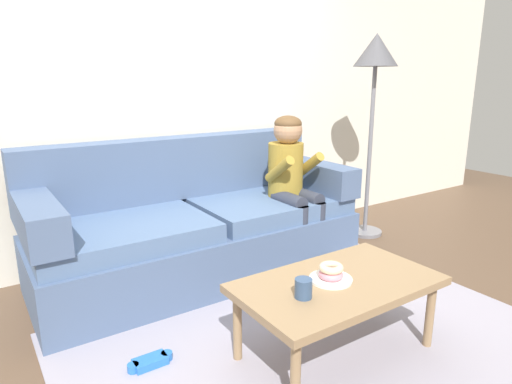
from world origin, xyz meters
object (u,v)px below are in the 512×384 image
object	(u,v)px
donut	(331,274)
mug	(303,288)
couch	(196,227)
floor_lamp	(375,69)
coffee_table	(338,288)
toy_controller	(150,363)
person_child	(292,175)

from	to	relation	value
donut	mug	distance (m)	0.23
couch	floor_lamp	bearing A→B (deg)	-3.35
donut	floor_lamp	world-z (taller)	floor_lamp
couch	floor_lamp	xyz separation A→B (m)	(1.62, -0.09, 1.09)
coffee_table	toy_controller	world-z (taller)	coffee_table
coffee_table	mug	bearing A→B (deg)	-171.44
coffee_table	toy_controller	distance (m)	0.98
coffee_table	toy_controller	xyz separation A→B (m)	(-0.82, 0.41, -0.34)
person_child	mug	bearing A→B (deg)	-125.85
person_child	coffee_table	bearing A→B (deg)	-117.14
person_child	mug	xyz separation A→B (m)	(-0.80, -1.10, -0.22)
donut	mug	bearing A→B (deg)	-165.21
coffee_table	floor_lamp	size ratio (longest dim) A/B	0.58
mug	person_child	bearing A→B (deg)	54.15
toy_controller	person_child	bearing A→B (deg)	27.05
coffee_table	floor_lamp	bearing A→B (deg)	38.45
coffee_table	toy_controller	bearing A→B (deg)	153.33
couch	mug	world-z (taller)	couch
couch	donut	xyz separation A→B (m)	(0.11, -1.25, 0.10)
coffee_table	mug	size ratio (longest dim) A/B	11.12
donut	mug	world-z (taller)	mug
coffee_table	mug	world-z (taller)	mug
mug	couch	bearing A→B (deg)	85.14
toy_controller	floor_lamp	distance (m)	2.81
donut	mug	size ratio (longest dim) A/B	1.33
mug	floor_lamp	distance (m)	2.34
toy_controller	floor_lamp	world-z (taller)	floor_lamp
person_child	donut	size ratio (longest dim) A/B	9.18
person_child	donut	distance (m)	1.22
donut	floor_lamp	size ratio (longest dim) A/B	0.07
donut	couch	bearing A→B (deg)	95.03
mug	toy_controller	world-z (taller)	mug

